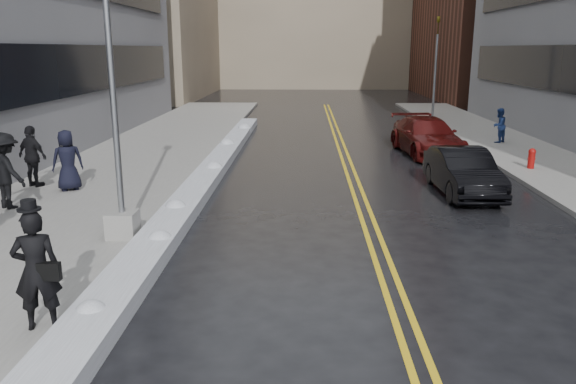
# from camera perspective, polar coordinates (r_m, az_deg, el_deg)

# --- Properties ---
(ground) EXTENTS (160.00, 160.00, 0.00)m
(ground) POSITION_cam_1_polar(r_m,az_deg,el_deg) (11.02, -2.84, -8.86)
(ground) COLOR black
(ground) RESTS_ON ground
(sidewalk_west) EXTENTS (5.50, 50.00, 0.15)m
(sidewalk_west) POSITION_cam_1_polar(r_m,az_deg,el_deg) (21.58, -16.09, 2.39)
(sidewalk_west) COLOR gray
(sidewalk_west) RESTS_ON ground
(sidewalk_east) EXTENTS (4.00, 50.00, 0.15)m
(sidewalk_east) POSITION_cam_1_polar(r_m,az_deg,el_deg) (22.49, 25.76, 1.98)
(sidewalk_east) COLOR gray
(sidewalk_east) RESTS_ON ground
(lane_line_left) EXTENTS (0.12, 50.00, 0.01)m
(lane_line_left) POSITION_cam_1_polar(r_m,az_deg,el_deg) (20.61, 5.91, 2.14)
(lane_line_left) COLOR gold
(lane_line_left) RESTS_ON ground
(lane_line_right) EXTENTS (0.12, 50.00, 0.01)m
(lane_line_right) POSITION_cam_1_polar(r_m,az_deg,el_deg) (20.64, 6.74, 2.13)
(lane_line_right) COLOR gold
(lane_line_right) RESTS_ON ground
(snow_ridge) EXTENTS (0.90, 30.00, 0.34)m
(snow_ridge) POSITION_cam_1_polar(r_m,az_deg,el_deg) (18.86, -8.35, 1.43)
(snow_ridge) COLOR silver
(snow_ridge) RESTS_ON ground
(lamppost) EXTENTS (0.65, 0.65, 7.62)m
(lamppost) POSITION_cam_1_polar(r_m,az_deg,el_deg) (12.92, -17.08, 5.68)
(lamppost) COLOR gray
(lamppost) RESTS_ON sidewalk_west
(fire_hydrant) EXTENTS (0.26, 0.26, 0.73)m
(fire_hydrant) POSITION_cam_1_polar(r_m,az_deg,el_deg) (22.01, 23.51, 3.24)
(fire_hydrant) COLOR maroon
(fire_hydrant) RESTS_ON sidewalk_east
(traffic_signal) EXTENTS (0.16, 0.20, 6.00)m
(traffic_signal) POSITION_cam_1_polar(r_m,az_deg,el_deg) (34.96, 14.77, 12.37)
(traffic_signal) COLOR gray
(traffic_signal) RESTS_ON sidewalk_east
(pedestrian_fedora) EXTENTS (0.79, 0.63, 1.89)m
(pedestrian_fedora) POSITION_cam_1_polar(r_m,az_deg,el_deg) (9.37, -24.20, -7.26)
(pedestrian_fedora) COLOR black
(pedestrian_fedora) RESTS_ON sidewalk_west
(pedestrian_c) EXTENTS (1.08, 0.96, 1.85)m
(pedestrian_c) POSITION_cam_1_polar(r_m,az_deg,el_deg) (18.21, -21.49, 3.02)
(pedestrian_c) COLOR black
(pedestrian_c) RESTS_ON sidewalk_west
(pedestrian_d) EXTENTS (1.21, 0.89, 1.91)m
(pedestrian_d) POSITION_cam_1_polar(r_m,az_deg,el_deg) (19.12, -24.51, 3.31)
(pedestrian_d) COLOR black
(pedestrian_d) RESTS_ON sidewalk_west
(pedestrian_e) EXTENTS (1.53, 1.31, 2.05)m
(pedestrian_e) POSITION_cam_1_polar(r_m,az_deg,el_deg) (16.79, -26.71, 1.94)
(pedestrian_e) COLOR black
(pedestrian_e) RESTS_ON sidewalk_west
(pedestrian_east) EXTENTS (0.96, 0.95, 1.57)m
(pedestrian_east) POSITION_cam_1_polar(r_m,az_deg,el_deg) (27.56, 20.64, 6.35)
(pedestrian_east) COLOR navy
(pedestrian_east) RESTS_ON sidewalk_east
(car_black) EXTENTS (1.61, 4.27, 1.39)m
(car_black) POSITION_cam_1_polar(r_m,az_deg,el_deg) (17.95, 17.34, 1.99)
(car_black) COLOR black
(car_black) RESTS_ON ground
(car_maroon) EXTENTS (2.67, 5.44, 1.52)m
(car_maroon) POSITION_cam_1_polar(r_m,az_deg,el_deg) (24.43, 13.92, 5.52)
(car_maroon) COLOR #460C0B
(car_maroon) RESTS_ON ground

